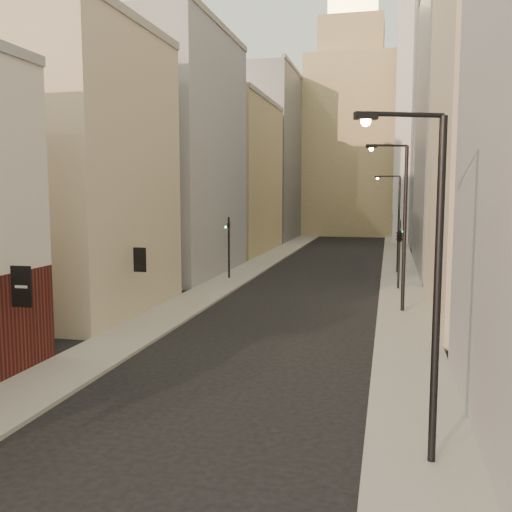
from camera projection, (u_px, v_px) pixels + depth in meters
The scene contains 15 objects.
sidewalk_left at pixel (272, 257), 60.34m from camera, with size 3.00×140.00×0.15m, color gray.
sidewalk_right at pixel (398, 260), 57.40m from camera, with size 3.00×140.00×0.15m, color gray.
left_bldg_beige at pixel (77, 174), 32.63m from camera, with size 8.00×12.00×16.00m, color #C1B191.
left_bldg_grey at pixel (177, 156), 47.89m from camera, with size 8.00×16.00×20.00m, color gray.
left_bldg_tan at pixel (234, 178), 65.47m from camera, with size 8.00×18.00×17.00m, color tan.
left_bldg_wingrid at pixel (270, 158), 84.43m from camera, with size 8.00×20.00×24.00m, color gray.
right_bldg_wingrid at pixel (468, 123), 49.86m from camera, with size 8.00×20.00×26.00m, color gray.
highrise at pixel (492, 47), 74.17m from camera, with size 21.00×23.00×51.20m.
clock_tower at pixel (351, 126), 92.92m from camera, with size 14.00×14.00×44.90m.
white_tower at pixel (426, 105), 76.78m from camera, with size 8.00×8.00×41.50m.
streetlamp_near at pixel (429, 271), 13.97m from camera, with size 2.19×1.07×8.86m.
streetlamp_mid at pixel (401, 218), 32.27m from camera, with size 2.35×1.21×9.60m.
streetlamp_far at pixel (396, 218), 47.95m from camera, with size 2.18×0.40×8.32m.
traffic_light_left at pixel (229, 234), 45.04m from camera, with size 0.60×0.54×5.00m.
traffic_light_right at pixel (400, 235), 40.03m from camera, with size 0.79×0.79×5.00m.
Camera 1 is at (5.51, -3.75, 7.00)m, focal length 40.00 mm.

